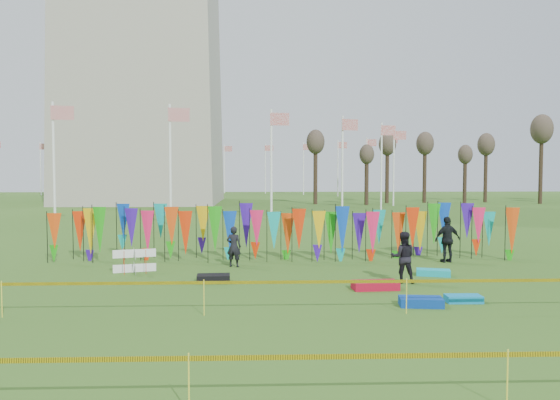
{
  "coord_description": "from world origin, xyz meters",
  "views": [
    {
      "loc": [
        -0.78,
        -15.43,
        3.56
      ],
      "look_at": [
        -0.01,
        6.0,
        2.44
      ],
      "focal_mm": 35.0,
      "sensor_mm": 36.0,
      "label": 1
    }
  ],
  "objects_px": {
    "person_right": "(447,239)",
    "kite_bag_teal": "(433,272)",
    "kite_bag_turquoise": "(463,299)",
    "person_mid": "(403,257)",
    "person_left": "(234,247)",
    "kite_bag_black": "(213,278)",
    "kite_bag_red": "(375,285)",
    "box_kite": "(135,261)",
    "kite_bag_blue": "(421,302)"
  },
  "relations": [
    {
      "from": "person_right",
      "to": "kite_bag_teal",
      "type": "height_order",
      "value": "person_right"
    },
    {
      "from": "kite_bag_turquoise",
      "to": "kite_bag_teal",
      "type": "xyz_separation_m",
      "value": [
        0.38,
        3.79,
        0.01
      ]
    },
    {
      "from": "person_mid",
      "to": "person_left",
      "type": "bearing_deg",
      "value": -20.0
    },
    {
      "from": "person_mid",
      "to": "kite_bag_black",
      "type": "xyz_separation_m",
      "value": [
        -6.08,
        0.31,
        -0.7
      ]
    },
    {
      "from": "person_right",
      "to": "kite_bag_red",
      "type": "distance_m",
      "value": 6.2
    },
    {
      "from": "person_mid",
      "to": "kite_bag_teal",
      "type": "distance_m",
      "value": 1.9
    },
    {
      "from": "box_kite",
      "to": "person_right",
      "type": "relative_size",
      "value": 0.46
    },
    {
      "from": "box_kite",
      "to": "kite_bag_teal",
      "type": "distance_m",
      "value": 10.4
    },
    {
      "from": "person_right",
      "to": "kite_bag_blue",
      "type": "bearing_deg",
      "value": 54.12
    },
    {
      "from": "kite_bag_turquoise",
      "to": "kite_bag_teal",
      "type": "bearing_deg",
      "value": 84.25
    },
    {
      "from": "person_left",
      "to": "kite_bag_black",
      "type": "relative_size",
      "value": 1.45
    },
    {
      "from": "kite_bag_blue",
      "to": "person_mid",
      "type": "bearing_deg",
      "value": 83.99
    },
    {
      "from": "person_mid",
      "to": "person_right",
      "type": "xyz_separation_m",
      "value": [
        2.76,
        3.83,
        0.08
      ]
    },
    {
      "from": "box_kite",
      "to": "kite_bag_blue",
      "type": "height_order",
      "value": "box_kite"
    },
    {
      "from": "person_left",
      "to": "person_right",
      "type": "bearing_deg",
      "value": -160.61
    },
    {
      "from": "person_right",
      "to": "kite_bag_turquoise",
      "type": "height_order",
      "value": "person_right"
    },
    {
      "from": "person_left",
      "to": "person_mid",
      "type": "height_order",
      "value": "person_mid"
    },
    {
      "from": "person_mid",
      "to": "person_right",
      "type": "height_order",
      "value": "person_right"
    },
    {
      "from": "person_right",
      "to": "kite_bag_red",
      "type": "xyz_separation_m",
      "value": [
        -3.86,
        -4.78,
        -0.78
      ]
    },
    {
      "from": "kite_bag_blue",
      "to": "kite_bag_red",
      "type": "bearing_deg",
      "value": 110.41
    },
    {
      "from": "kite_bag_blue",
      "to": "person_left",
      "type": "bearing_deg",
      "value": 130.37
    },
    {
      "from": "kite_bag_red",
      "to": "box_kite",
      "type": "bearing_deg",
      "value": 158.99
    },
    {
      "from": "person_mid",
      "to": "kite_bag_turquoise",
      "type": "bearing_deg",
      "value": 119.38
    },
    {
      "from": "person_left",
      "to": "kite_bag_black",
      "type": "xyz_separation_m",
      "value": [
        -0.52,
        -2.82,
        -0.64
      ]
    },
    {
      "from": "kite_bag_turquoise",
      "to": "kite_bag_red",
      "type": "distance_m",
      "value": 2.67
    },
    {
      "from": "box_kite",
      "to": "kite_bag_turquoise",
      "type": "height_order",
      "value": "box_kite"
    },
    {
      "from": "person_mid",
      "to": "kite_bag_teal",
      "type": "height_order",
      "value": "person_mid"
    },
    {
      "from": "person_left",
      "to": "kite_bag_blue",
      "type": "distance_m",
      "value": 8.12
    },
    {
      "from": "person_left",
      "to": "kite_bag_red",
      "type": "height_order",
      "value": "person_left"
    },
    {
      "from": "person_mid",
      "to": "kite_bag_turquoise",
      "type": "height_order",
      "value": "person_mid"
    },
    {
      "from": "kite_bag_black",
      "to": "box_kite",
      "type": "bearing_deg",
      "value": 148.7
    },
    {
      "from": "kite_bag_blue",
      "to": "kite_bag_black",
      "type": "height_order",
      "value": "kite_bag_black"
    },
    {
      "from": "box_kite",
      "to": "kite_bag_black",
      "type": "height_order",
      "value": "box_kite"
    },
    {
      "from": "kite_bag_blue",
      "to": "kite_bag_black",
      "type": "xyz_separation_m",
      "value": [
        -5.76,
        3.35,
        0.0
      ]
    },
    {
      "from": "box_kite",
      "to": "kite_bag_red",
      "type": "bearing_deg",
      "value": -21.01
    },
    {
      "from": "person_left",
      "to": "person_right",
      "type": "height_order",
      "value": "person_right"
    },
    {
      "from": "kite_bag_turquoise",
      "to": "person_left",
      "type": "bearing_deg",
      "value": 138.5
    },
    {
      "from": "kite_bag_black",
      "to": "kite_bag_teal",
      "type": "distance_m",
      "value": 7.47
    },
    {
      "from": "kite_bag_blue",
      "to": "kite_bag_teal",
      "type": "distance_m",
      "value": 4.5
    },
    {
      "from": "kite_bag_blue",
      "to": "kite_bag_red",
      "type": "distance_m",
      "value": 2.23
    },
    {
      "from": "person_right",
      "to": "kite_bag_turquoise",
      "type": "bearing_deg",
      "value": 62.79
    },
    {
      "from": "person_left",
      "to": "kite_bag_teal",
      "type": "xyz_separation_m",
      "value": [
        6.91,
        -1.99,
        -0.65
      ]
    },
    {
      "from": "person_left",
      "to": "kite_bag_teal",
      "type": "relative_size",
      "value": 1.36
    },
    {
      "from": "kite_bag_black",
      "to": "kite_bag_red",
      "type": "bearing_deg",
      "value": -14.18
    },
    {
      "from": "kite_bag_black",
      "to": "kite_bag_teal",
      "type": "height_order",
      "value": "kite_bag_black"
    },
    {
      "from": "person_left",
      "to": "person_right",
      "type": "relative_size",
      "value": 0.84
    },
    {
      "from": "person_mid",
      "to": "kite_bag_red",
      "type": "relative_size",
      "value": 1.2
    },
    {
      "from": "box_kite",
      "to": "kite_bag_teal",
      "type": "xyz_separation_m",
      "value": [
        10.35,
        -0.94,
        -0.31
      ]
    },
    {
      "from": "kite_bag_turquoise",
      "to": "kite_bag_black",
      "type": "xyz_separation_m",
      "value": [
        -7.05,
        2.96,
        0.03
      ]
    },
    {
      "from": "kite_bag_red",
      "to": "person_right",
      "type": "bearing_deg",
      "value": 51.1
    }
  ]
}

